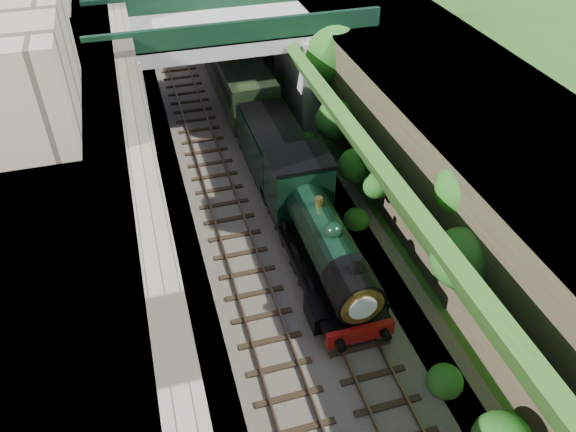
{
  "coord_description": "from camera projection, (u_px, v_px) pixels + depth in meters",
  "views": [
    {
      "loc": [
        -5.27,
        -7.69,
        17.61
      ],
      "look_at": [
        0.0,
        10.26,
        2.64
      ],
      "focal_mm": 35.0,
      "sensor_mm": 36.0,
      "label": 1
    }
  ],
  "objects": [
    {
      "name": "tender",
      "position": [
        274.0,
        151.0,
        29.91
      ],
      "size": [
        2.7,
        6.0,
        3.05
      ],
      "color": "black",
      "rests_on": "trackbed"
    },
    {
      "name": "retaining_wall",
      "position": [
        136.0,
        111.0,
        29.51
      ],
      "size": [
        1.0,
        90.0,
        7.0
      ],
      "primitive_type": "cube",
      "color": "#756B56",
      "rests_on": "ground"
    },
    {
      "name": "tree",
      "position": [
        331.0,
        54.0,
        32.48
      ],
      "size": [
        3.6,
        3.8,
        6.6
      ],
      "color": "black",
      "rests_on": "ground"
    },
    {
      "name": "coach_front",
      "position": [
        226.0,
        54.0,
        39.08
      ],
      "size": [
        2.9,
        18.0,
        3.7
      ],
      "color": "black",
      "rests_on": "trackbed"
    },
    {
      "name": "building_near",
      "position": [
        13.0,
        66.0,
        20.7
      ],
      "size": [
        4.0,
        8.0,
        4.0
      ],
      "primitive_type": "cube",
      "color": "gray",
      "rests_on": "street_plateau_left"
    },
    {
      "name": "road_bridge",
      "position": [
        238.0,
        57.0,
        33.57
      ],
      "size": [
        16.0,
        6.4,
        7.25
      ],
      "color": "gray",
      "rests_on": "ground"
    },
    {
      "name": "street_plateau_left",
      "position": [
        66.0,
        120.0,
        28.74
      ],
      "size": [
        6.0,
        90.0,
        7.0
      ],
      "primitive_type": "cube",
      "color": "#262628",
      "rests_on": "ground"
    },
    {
      "name": "trackbed",
      "position": [
        241.0,
        150.0,
        32.85
      ],
      "size": [
        10.0,
        90.0,
        0.2
      ],
      "primitive_type": "cube",
      "color": "#473F38",
      "rests_on": "ground"
    },
    {
      "name": "embankment_slope",
      "position": [
        338.0,
        116.0,
        30.53
      ],
      "size": [
        4.53,
        90.0,
        6.56
      ],
      "color": "#1E4714",
      "rests_on": "ground"
    },
    {
      "name": "locomotive",
      "position": [
        319.0,
        233.0,
        24.22
      ],
      "size": [
        3.1,
        10.23,
        3.83
      ],
      "color": "black",
      "rests_on": "trackbed"
    },
    {
      "name": "street_plateau_right",
      "position": [
        396.0,
        82.0,
        33.05
      ],
      "size": [
        8.0,
        90.0,
        6.25
      ],
      "primitive_type": "cube",
      "color": "#262628",
      "rests_on": "ground"
    },
    {
      "name": "track_right",
      "position": [
        261.0,
        145.0,
        33.02
      ],
      "size": [
        2.5,
        90.0,
        0.2
      ],
      "color": "black",
      "rests_on": "trackbed"
    },
    {
      "name": "track_left",
      "position": [
        207.0,
        153.0,
        32.31
      ],
      "size": [
        2.5,
        90.0,
        0.2
      ],
      "color": "black",
      "rests_on": "trackbed"
    }
  ]
}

